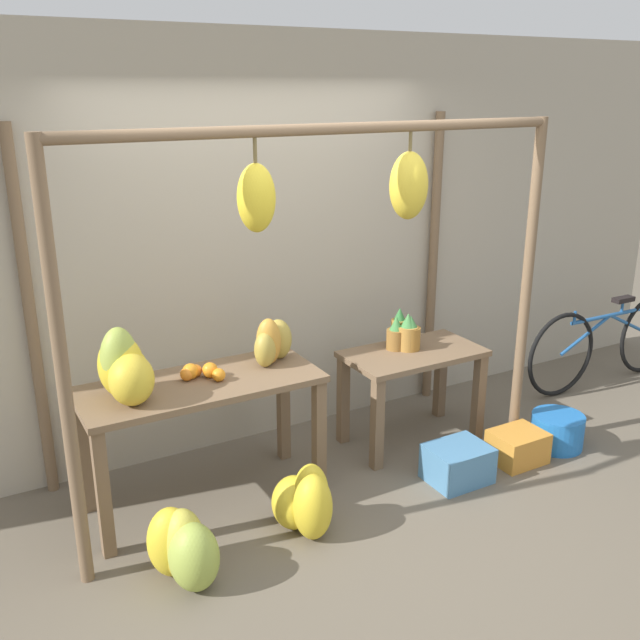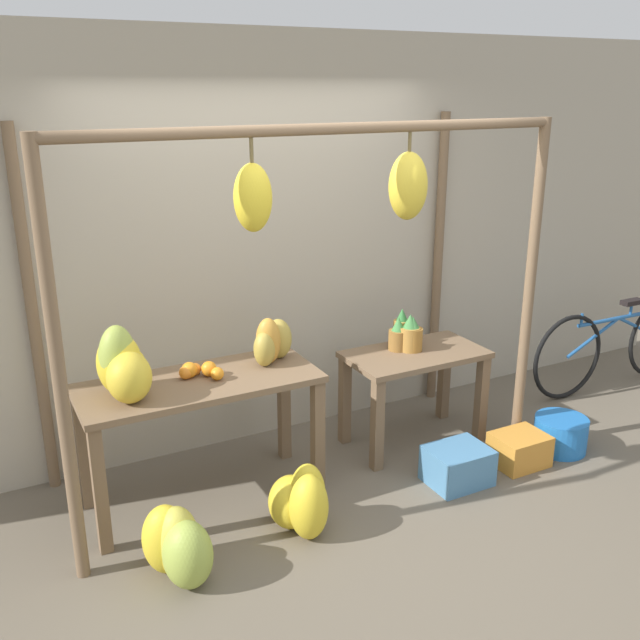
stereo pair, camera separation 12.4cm
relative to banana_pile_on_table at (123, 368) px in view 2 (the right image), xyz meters
The scene contains 15 objects.
ground_plane 1.62m from the banana_pile_on_table, 31.62° to the right, with size 20.00×20.00×0.00m, color #665B4C.
shop_wall_back 1.38m from the banana_pile_on_table, 32.71° to the left, with size 8.00×0.08×2.80m.
stall_awning 1.28m from the banana_pile_on_table, ahead, with size 3.03×1.13×2.26m.
display_table_main 0.54m from the banana_pile_on_table, ahead, with size 1.42×0.60×0.80m.
display_table_side 2.05m from the banana_pile_on_table, ahead, with size 0.97×0.53×0.69m.
banana_pile_on_table is the anchor object (origin of this frame).
orange_pile 0.47m from the banana_pile_on_table, ahead, with size 0.24×0.21×0.10m.
pineapple_cluster 1.99m from the banana_pile_on_table, ahead, with size 0.22×0.25×0.27m.
banana_pile_ground_left 1.00m from the banana_pile_on_table, 82.74° to the right, with size 0.39×0.48×0.40m.
banana_pile_ground_right 1.26m from the banana_pile_on_table, 34.04° to the right, with size 0.39×0.50×0.41m.
fruit_crate_white 2.19m from the banana_pile_on_table, 15.91° to the right, with size 0.39×0.32×0.24m.
blue_bucket 3.02m from the banana_pile_on_table, 10.66° to the right, with size 0.37×0.37×0.24m.
parked_bicycle 4.11m from the banana_pile_on_table, ahead, with size 1.78×0.08×0.75m.
papaya_pile 0.94m from the banana_pile_on_table, ahead, with size 0.34×0.28×0.30m.
fruit_crate_purple 2.66m from the banana_pile_on_table, 12.82° to the right, with size 0.35×0.29×0.22m.
Camera 2 is at (-1.83, -3.05, 2.46)m, focal length 40.00 mm.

